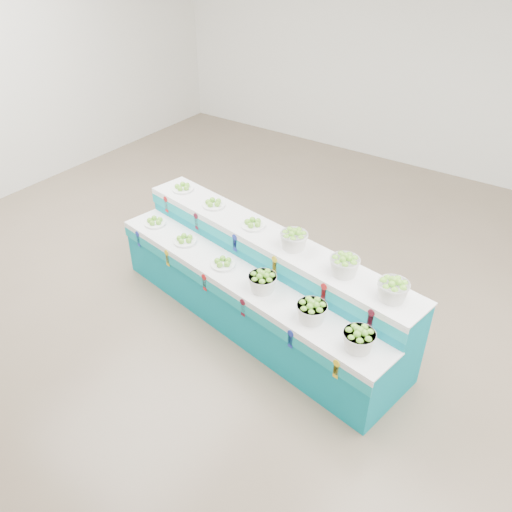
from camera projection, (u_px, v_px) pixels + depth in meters
The scene contains 15 objects.
ground at pixel (255, 310), 6.19m from camera, with size 10.00×10.00×0.00m, color #6E5D4A.
back_wall at pixel (432, 50), 8.47m from camera, with size 10.00×10.00×0.00m, color silver.
display_stand at pixel (256, 283), 5.79m from camera, with size 3.70×0.95×1.02m, color #07889C, non-canonical shape.
plate_lower_left at pixel (155, 221), 6.40m from camera, with size 0.27×0.27×0.09m, color white.
plate_lower_mid at pixel (185, 239), 6.06m from camera, with size 0.27×0.27×0.09m, color white.
plate_lower_right at pixel (223, 262), 5.67m from camera, with size 0.27×0.27×0.09m, color white.
basket_lower_left at pixel (262, 281), 5.29m from camera, with size 0.29×0.29×0.21m, color silver, non-canonical shape.
basket_lower_mid at pixel (312, 311), 4.91m from camera, with size 0.29×0.29×0.21m, color silver, non-canonical shape.
basket_lower_right at pixel (359, 339), 4.60m from camera, with size 0.29×0.29×0.21m, color silver, non-canonical shape.
plate_upper_left at pixel (182, 187), 6.50m from camera, with size 0.27×0.27×0.09m, color white.
plate_upper_mid at pixel (213, 203), 6.16m from camera, with size 0.27×0.27×0.09m, color white.
plate_upper_right at pixel (253, 223), 5.77m from camera, with size 0.27×0.27×0.09m, color white.
basket_upper_left at pixel (294, 239), 5.39m from camera, with size 0.29×0.29×0.21m, color silver, non-canonical shape.
basket_upper_mid at pixel (344, 265), 5.01m from camera, with size 0.29×0.29×0.21m, color silver, non-canonical shape.
basket_upper_right at pixel (393, 289), 4.69m from camera, with size 0.29×0.29×0.21m, color silver, non-canonical shape.
Camera 1 is at (2.72, -3.91, 4.01)m, focal length 36.86 mm.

